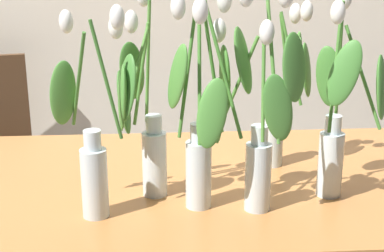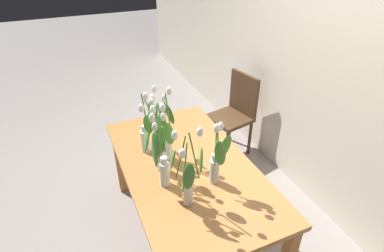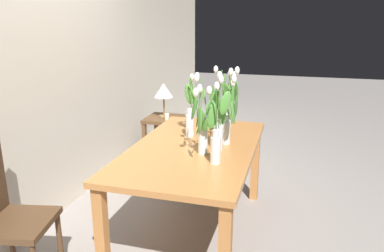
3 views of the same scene
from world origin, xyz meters
The scene contains 7 objects.
dining_table centered at (0.00, 0.00, 0.65)m, with size 1.60×0.90×0.74m.
tulip_vase_0 centered at (0.26, 0.10, 0.92)m, with size 0.16×0.14×0.51m.
tulip_vase_1 centered at (0.36, -0.15, 0.95)m, with size 0.21×0.23×0.56m.
tulip_vase_2 centered at (-0.16, -0.11, 0.95)m, with size 0.14×0.22×0.57m.
tulip_vase_3 centered at (-0.29, -0.21, 0.92)m, with size 0.22×0.17×0.53m.
tulip_vase_4 centered at (0.13, -0.23, 0.95)m, with size 0.24×0.15×0.59m.
tulip_vase_5 centered at (-0.01, -0.21, 0.98)m, with size 0.24×0.22×0.59m.
Camera 1 is at (-0.14, -1.58, 1.40)m, focal length 53.50 mm.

